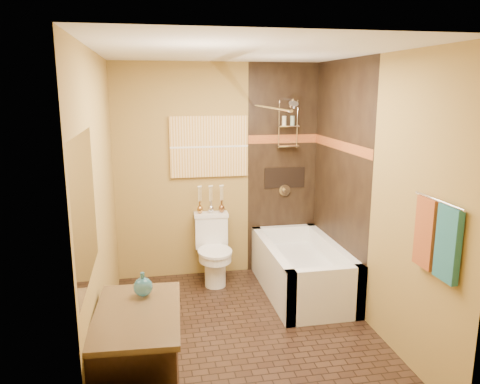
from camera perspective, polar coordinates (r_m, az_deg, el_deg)
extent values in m
plane|color=black|center=(4.51, 0.52, -16.75)|extent=(3.00, 3.00, 0.00)
cube|color=olive|center=(3.99, -16.59, -1.87)|extent=(0.02, 3.00, 2.50)
cube|color=olive|center=(4.44, 15.89, -0.38)|extent=(0.02, 3.00, 2.50)
cube|color=olive|center=(5.50, -2.62, 2.50)|extent=(2.40, 0.02, 2.50)
cube|color=olive|center=(2.66, 7.17, -8.65)|extent=(2.40, 0.02, 2.50)
plane|color=silver|center=(3.94, 0.59, 16.80)|extent=(3.00, 3.00, 0.00)
cube|color=black|center=(5.65, 5.21, 2.74)|extent=(0.85, 0.01, 2.50)
cube|color=black|center=(5.10, 11.99, 1.46)|extent=(0.01, 1.50, 2.50)
cube|color=maroon|center=(5.59, 5.31, 6.46)|extent=(0.85, 0.01, 0.10)
cube|color=maroon|center=(5.04, 12.08, 5.58)|extent=(0.01, 1.50, 0.10)
cube|color=black|center=(5.67, 5.45, 1.74)|extent=(0.50, 0.01, 0.25)
cylinder|color=silver|center=(5.44, 6.06, 11.14)|extent=(0.02, 0.26, 0.02)
cylinder|color=silver|center=(5.30, 6.53, 10.55)|extent=(0.11, 0.11, 0.09)
cylinder|color=silver|center=(5.68, 5.47, 0.22)|extent=(0.14, 0.02, 0.14)
cylinder|color=silver|center=(4.76, 3.51, 10.27)|extent=(0.03, 1.55, 0.03)
cylinder|color=silver|center=(3.50, 23.08, -0.99)|extent=(0.02, 0.55, 0.02)
cube|color=#1D5861|center=(3.47, 24.03, -5.82)|extent=(0.05, 0.22, 0.52)
cube|color=#97431B|center=(3.67, 21.72, -4.62)|extent=(0.05, 0.22, 0.52)
cube|color=gold|center=(5.41, -3.79, 5.54)|extent=(0.90, 0.04, 0.70)
cube|color=white|center=(2.96, -18.37, -1.92)|extent=(0.01, 1.00, 0.90)
cube|color=white|center=(4.64, 10.35, -12.29)|extent=(0.80, 0.10, 0.55)
cube|color=white|center=(5.87, 5.36, -6.75)|extent=(0.80, 0.10, 0.55)
cube|color=white|center=(5.15, 3.79, -9.54)|extent=(0.10, 1.50, 0.55)
cube|color=white|center=(5.36, 11.14, -8.84)|extent=(0.10, 1.50, 0.55)
cube|color=white|center=(5.28, 7.51, -10.21)|extent=(0.64, 1.34, 0.35)
cube|color=white|center=(5.54, -3.53, -4.84)|extent=(0.38, 0.19, 0.38)
cube|color=white|center=(5.48, -3.56, -2.77)|extent=(0.41, 0.21, 0.04)
cylinder|color=white|center=(5.39, -3.05, -9.49)|extent=(0.24, 0.24, 0.38)
cylinder|color=white|center=(5.32, -3.07, -7.82)|extent=(0.37, 0.37, 0.10)
cylinder|color=white|center=(5.31, -3.07, -7.26)|extent=(0.39, 0.39, 0.03)
cube|color=black|center=(3.39, -12.28, -20.41)|extent=(0.57, 0.88, 0.76)
cube|color=black|center=(3.19, -12.43, -14.40)|extent=(0.60, 0.93, 0.04)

